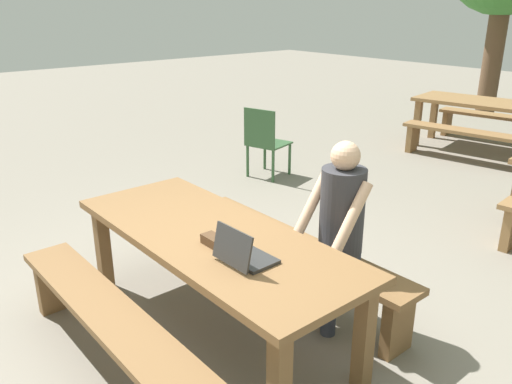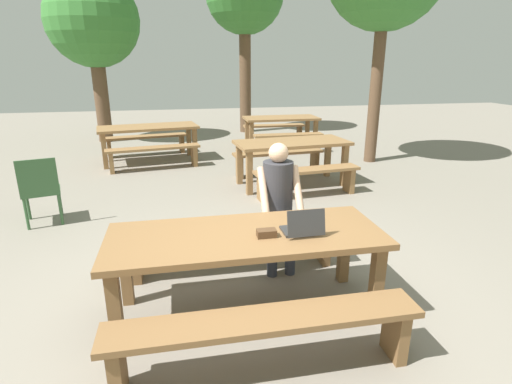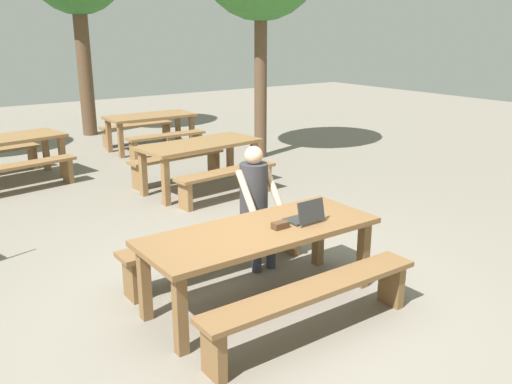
% 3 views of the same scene
% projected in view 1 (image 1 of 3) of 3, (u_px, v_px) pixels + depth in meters
% --- Properties ---
extents(ground_plane, '(30.00, 30.00, 0.00)m').
position_uv_depth(ground_plane, '(215.00, 329.00, 3.49)').
color(ground_plane, gray).
extents(picnic_table_front, '(2.15, 0.84, 0.71)m').
position_uv_depth(picnic_table_front, '(213.00, 246.00, 3.28)').
color(picnic_table_front, brown).
rests_on(picnic_table_front, ground).
extents(bench_near, '(2.06, 0.30, 0.44)m').
position_uv_depth(bench_near, '(111.00, 326.00, 2.94)').
color(bench_near, brown).
rests_on(bench_near, ground).
extents(bench_far, '(2.06, 0.30, 0.44)m').
position_uv_depth(bench_far, '(293.00, 252.00, 3.81)').
color(bench_far, brown).
rests_on(bench_far, ground).
extents(laptop, '(0.30, 0.26, 0.22)m').
position_uv_depth(laptop, '(243.00, 254.00, 2.86)').
color(laptop, '#2D2D2D').
rests_on(laptop, picnic_table_front).
extents(small_pouch, '(0.15, 0.08, 0.06)m').
position_uv_depth(small_pouch, '(213.00, 240.00, 3.08)').
color(small_pouch, '#4C331E').
rests_on(small_pouch, picnic_table_front).
extents(person_seated, '(0.40, 0.40, 1.27)m').
position_uv_depth(person_seated, '(338.00, 223.00, 3.34)').
color(person_seated, '#333847').
rests_on(person_seated, ground).
extents(plastic_chair, '(0.54, 0.54, 0.88)m').
position_uv_depth(plastic_chair, '(265.00, 141.00, 6.33)').
color(plastic_chair, '#335933').
rests_on(plastic_chair, ground).
extents(picnic_table_rear, '(2.06, 1.13, 0.73)m').
position_uv_depth(picnic_table_rear, '(487.00, 109.00, 7.40)').
color(picnic_table_rear, olive).
rests_on(picnic_table_rear, ground).
extents(bench_rear_south, '(1.78, 0.58, 0.43)m').
position_uv_depth(bench_rear_south, '(467.00, 138.00, 7.03)').
color(bench_rear_south, olive).
rests_on(bench_rear_south, ground).
extents(bench_rear_north, '(1.78, 0.58, 0.43)m').
position_uv_depth(bench_rear_north, '(498.00, 122.00, 7.98)').
color(bench_rear_north, olive).
rests_on(bench_rear_north, ground).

